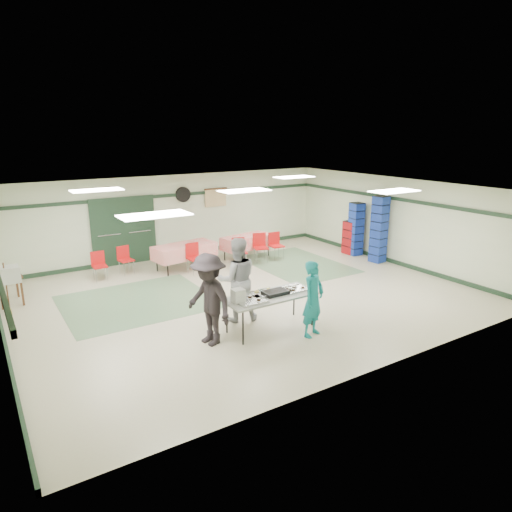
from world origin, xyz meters
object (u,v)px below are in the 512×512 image
dining_table_b (185,251)px  chair_d (194,255)px  chair_a (260,244)px  crate_stack_blue_a (356,229)px  serving_table (271,297)px  office_printer (9,275)px  crate_stack_blue_b (379,229)px  chair_c (275,243)px  chair_loose_a (125,257)px  broom (7,287)px  volunteer_grey (237,280)px  volunteer_dark (209,300)px  chair_loose_b (99,263)px  printer_table (8,278)px  volunteer_teal (313,299)px  chair_b (239,249)px  crate_stack_red (351,237)px  dining_table_a (247,241)px

dining_table_b → chair_d: size_ratio=2.20×
chair_a → crate_stack_blue_a: bearing=-1.0°
serving_table → office_printer: 6.00m
crate_stack_blue_b → chair_c: bearing=141.3°
chair_loose_a → broom: bearing=-163.8°
chair_d → crate_stack_blue_b: crate_stack_blue_b is taller
volunteer_grey → volunteer_dark: volunteer_grey is taller
office_printer → serving_table: bearing=-41.8°
chair_a → broom: size_ratio=0.76×
chair_a → chair_loose_b: size_ratio=1.13×
printer_table → office_printer: office_printer is taller
volunteer_dark → chair_a: (4.00, 4.38, -0.35)m
printer_table → office_printer: 0.78m
dining_table_b → crate_stack_blue_a: 5.75m
chair_a → office_printer: (-7.14, -0.53, 0.36)m
dining_table_b → chair_d: bearing=-93.9°
crate_stack_blue_b → volunteer_teal: bearing=-149.0°
volunteer_dark → chair_loose_b: size_ratio=2.26×
chair_c → crate_stack_blue_a: bearing=-17.4°
chair_d → chair_loose_b: size_ratio=1.11×
chair_d → volunteer_dark: bearing=-114.5°
serving_table → dining_table_b: dining_table_b is taller
chair_c → office_printer: office_printer is taller
volunteer_dark → broom: bearing=-151.2°
chair_d → chair_loose_a: (-1.74, 1.04, -0.05)m
chair_loose_a → broom: size_ratio=0.68×
volunteer_grey → chair_loose_b: bearing=-49.2°
chair_b → crate_stack_blue_a: size_ratio=0.49×
chair_c → printer_table: size_ratio=0.99×
chair_c → crate_stack_red: size_ratio=0.78×
crate_stack_red → printer_table: size_ratio=1.27×
volunteer_teal → crate_stack_red: volunteer_teal is taller
serving_table → chair_loose_b: size_ratio=2.49×
dining_table_a → chair_c: size_ratio=2.04×
volunteer_dark → dining_table_b: size_ratio=0.92×
serving_table → dining_table_a: bearing=63.6°
chair_c → broom: broom is taller
serving_table → chair_b: (1.83, 4.46, -0.18)m
chair_d → broom: 4.94m
printer_table → volunteer_teal: bearing=-50.2°
chair_a → crate_stack_blue_a: crate_stack_blue_a is taller
chair_b → chair_c: bearing=15.7°
chair_d → chair_loose_b: 2.67m
serving_table → crate_stack_blue_b: 6.26m
chair_loose_a → chair_loose_b: chair_loose_a is taller
chair_c → broom: size_ratio=0.72×
volunteer_grey → chair_loose_b: (-1.89, 4.49, -0.44)m
volunteer_dark → crate_stack_red: (7.16, 3.56, -0.36)m
chair_c → crate_stack_blue_b: (2.56, -2.05, 0.52)m
chair_a → chair_loose_b: bearing=-172.8°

